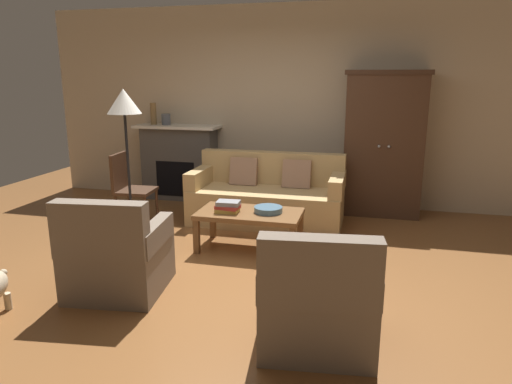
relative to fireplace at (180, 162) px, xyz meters
name	(u,v)px	position (x,y,z in m)	size (l,w,h in m)	color
ground_plane	(235,265)	(1.55, -2.30, -0.57)	(9.60, 9.60, 0.00)	brown
back_wall	(285,106)	(1.55, 0.25, 0.83)	(7.20, 0.10, 2.80)	beige
fireplace	(180,162)	(0.00, 0.00, 0.00)	(1.26, 0.48, 1.12)	#4C4947
armoire	(384,144)	(2.95, -0.08, 0.38)	(1.06, 0.57, 1.90)	#472D1E
couch	(267,197)	(1.54, -0.81, -0.25)	(1.92, 0.85, 0.86)	tan
coffee_table	(250,217)	(1.58, -1.83, -0.20)	(1.10, 0.60, 0.42)	brown
fruit_bowl	(268,209)	(1.77, -1.80, -0.12)	(0.30, 0.30, 0.06)	slate
book_stack	(228,207)	(1.36, -1.90, -0.09)	(0.26, 0.20, 0.12)	gold
mantel_vase_bronze	(153,114)	(-0.38, -0.02, 0.71)	(0.09, 0.09, 0.32)	olive
mantel_vase_slate	(166,119)	(-0.18, -0.02, 0.63)	(0.13, 0.13, 0.16)	#565B66
armchair_near_left	(117,258)	(0.74, -3.11, -0.25)	(0.86, 0.86, 0.88)	#756656
armchair_near_right	(318,303)	(2.50, -3.50, -0.25)	(0.86, 0.85, 0.88)	#756656
side_chair_wooden	(129,184)	(-0.12, -1.33, -0.06)	(0.47, 0.47, 0.90)	#472D1E
floor_lamp	(124,111)	(0.24, -1.94, 0.90)	(0.36, 0.36, 1.70)	black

